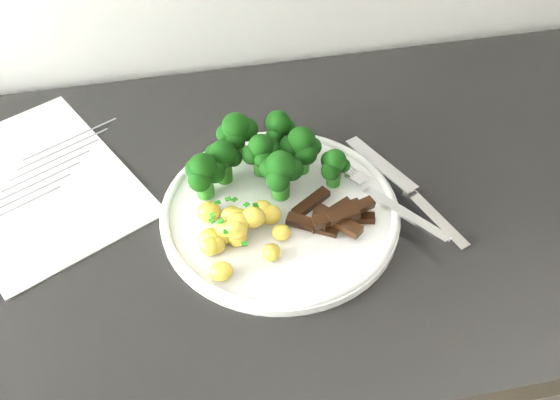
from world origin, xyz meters
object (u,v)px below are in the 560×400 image
Objects in this scene: plate at (280,212)px; potatoes at (235,228)px; broccoli at (263,153)px; counter at (249,384)px; fork at (388,201)px; recipe_paper at (37,184)px; knife at (419,203)px; beef_strips at (333,215)px.

potatoes reaches higher than plate.
potatoes is at bearing -119.24° from broccoli.
counter is 0.52m from fork.
fork is at bearing -7.94° from plate.
recipe_paper is 0.31m from broccoli.
plate is 0.07m from potatoes.
counter is 0.52m from broccoli.
plate is 0.18m from knife.
recipe_paper is 0.29m from potatoes.
broccoli is 0.95× the size of knife.
broccoli reaches higher than counter.
potatoes reaches higher than beef_strips.
fork is at bearing 176.06° from knife.
counter is 0.54m from recipe_paper.
counter is 11.72× the size of broccoli.
potatoes is 0.12m from beef_strips.
plate reaches higher than recipe_paper.
knife is (0.18, -0.02, 0.00)m from plate.
fork reaches higher than counter.
knife reaches higher than plate.
knife is at bearing -7.01° from plate.
fork is 0.81× the size of knife.
knife is at bearing 4.31° from beef_strips.
broccoli is 0.12m from beef_strips.
fork is (0.07, 0.01, -0.00)m from beef_strips.
potatoes is 0.68× the size of fork.
plate is at bearing -21.52° from recipe_paper.
plate is 0.14m from fork.
recipe_paper is 0.40m from beef_strips.
counter is at bearing 169.36° from fork.
potatoes is 0.24m from knife.
fork reaches higher than plate.
fork is at bearing 3.29° from potatoes.
recipe_paper is 3.26× the size of beef_strips.
broccoli is at bearing -11.10° from recipe_paper.
beef_strips is at bearing -0.13° from potatoes.
beef_strips reaches higher than recipe_paper.
broccoli reaches higher than knife.
potatoes reaches higher than recipe_paper.
beef_strips reaches higher than knife.
plate is at bearing -17.31° from counter.
plate reaches higher than counter.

